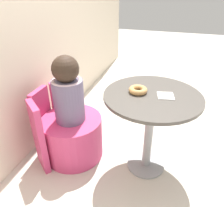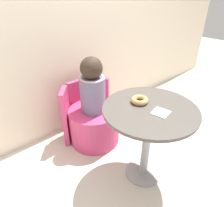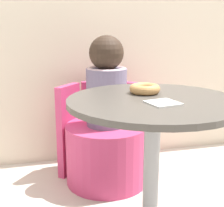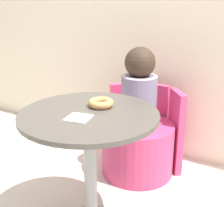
# 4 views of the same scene
# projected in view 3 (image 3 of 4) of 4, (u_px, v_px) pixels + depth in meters

# --- Properties ---
(back_wall) EXTENTS (6.00, 0.06, 2.40)m
(back_wall) POSITION_uv_depth(u_px,v_px,m) (101.00, 2.00, 2.29)
(back_wall) COLOR beige
(back_wall) RESTS_ON ground_plane
(round_table) EXTENTS (0.74, 0.74, 0.72)m
(round_table) POSITION_uv_depth(u_px,v_px,m) (152.00, 131.00, 1.36)
(round_table) COLOR #99999E
(round_table) RESTS_ON ground_plane
(tub_chair) EXTENTS (0.54, 0.54, 0.40)m
(tub_chair) POSITION_uv_depth(u_px,v_px,m) (107.00, 153.00, 2.08)
(tub_chair) COLOR #D13D70
(tub_chair) RESTS_ON ground_plane
(booth_backrest) EXTENTS (0.64, 0.24, 0.64)m
(booth_backrest) POSITION_uv_depth(u_px,v_px,m) (100.00, 126.00, 2.27)
(booth_backrest) COLOR #D13D70
(booth_backrest) RESTS_ON ground_plane
(child_figure) EXTENTS (0.26, 0.26, 0.57)m
(child_figure) POSITION_uv_depth(u_px,v_px,m) (107.00, 84.00, 1.97)
(child_figure) COLOR slate
(child_figure) RESTS_ON tub_chair
(donut) EXTENTS (0.14, 0.14, 0.04)m
(donut) POSITION_uv_depth(u_px,v_px,m) (145.00, 89.00, 1.43)
(donut) COLOR tan
(donut) RESTS_ON round_table
(paper_napkin) EXTENTS (0.14, 0.14, 0.01)m
(paper_napkin) POSITION_uv_depth(u_px,v_px,m) (163.00, 103.00, 1.24)
(paper_napkin) COLOR white
(paper_napkin) RESTS_ON round_table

